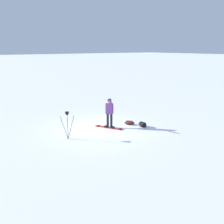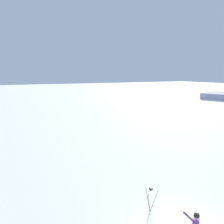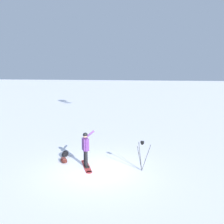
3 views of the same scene
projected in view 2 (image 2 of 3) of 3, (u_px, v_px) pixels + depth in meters
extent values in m
sphere|color=tan|center=(197.00, 216.00, 8.33)|extent=(0.23, 0.23, 0.23)
sphere|color=black|center=(197.00, 215.00, 8.32)|extent=(0.24, 0.24, 0.24)
cylinder|color=#592D72|center=(189.00, 218.00, 8.28)|extent=(0.40, 0.49, 0.42)
cylinder|color=#592D72|center=(197.00, 223.00, 8.58)|extent=(0.09, 0.09, 0.60)
cylinder|color=#262628|center=(148.00, 199.00, 11.00)|extent=(0.08, 0.42, 1.30)
cylinder|color=#262628|center=(149.00, 203.00, 10.67)|extent=(0.37, 0.25, 1.30)
cylinder|color=#262628|center=(154.00, 201.00, 10.84)|extent=(0.39, 0.21, 1.30)
cube|color=black|center=(151.00, 190.00, 10.71)|extent=(0.10, 0.10, 0.06)
cube|color=black|center=(151.00, 188.00, 10.70)|extent=(0.12, 0.16, 0.10)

